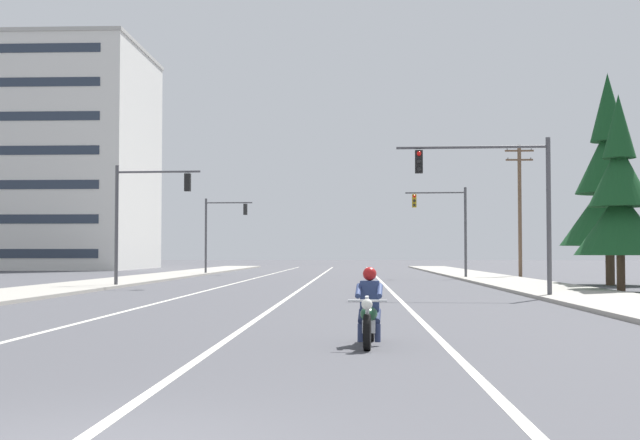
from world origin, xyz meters
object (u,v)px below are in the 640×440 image
object	(u,v)px
traffic_signal_mid_right	(448,219)
conifer_tree_right_verge_near	(620,201)
conifer_tree_right_verge_far	(609,187)
motorcycle_with_rider	(369,314)
traffic_signal_near_right	(503,190)
traffic_signal_mid_left	(219,225)
traffic_signal_near_left	(140,207)
apartment_building_far_left_block	(33,159)
utility_pole_right_far	(520,206)

from	to	relation	value
traffic_signal_mid_right	conifer_tree_right_verge_near	bearing A→B (deg)	-74.22
conifer_tree_right_verge_near	conifer_tree_right_verge_far	size ratio (longest dim) A/B	0.76
motorcycle_with_rider	traffic_signal_near_right	bearing A→B (deg)	71.47
traffic_signal_mid_right	traffic_signal_mid_left	xyz separation A→B (m)	(-17.39, 10.55, -0.01)
traffic_signal_mid_right	traffic_signal_near_right	bearing A→B (deg)	-91.61
traffic_signal_mid_right	motorcycle_with_rider	bearing A→B (deg)	-98.71
traffic_signal_near_left	conifer_tree_right_verge_near	size ratio (longest dim) A/B	0.70
traffic_signal_mid_right	conifer_tree_right_verge_far	xyz separation A→B (m)	(7.38, -11.03, 1.24)
traffic_signal_near_left	traffic_signal_mid_right	world-z (taller)	same
traffic_signal_mid_right	apartment_building_far_left_block	size ratio (longest dim) A/B	0.25
traffic_signal_near_left	conifer_tree_right_verge_near	xyz separation A→B (m)	(22.61, -4.27, -0.03)
traffic_signal_mid_right	traffic_signal_mid_left	bearing A→B (deg)	148.75
motorcycle_with_rider	traffic_signal_near_right	distance (m)	17.69
utility_pole_right_far	traffic_signal_near_right	bearing A→B (deg)	-102.79
motorcycle_with_rider	conifer_tree_right_verge_far	distance (m)	32.62
traffic_signal_mid_left	utility_pole_right_far	bearing A→B (deg)	-18.82
traffic_signal_mid_right	apartment_building_far_left_block	world-z (taller)	apartment_building_far_left_block
motorcycle_with_rider	traffic_signal_mid_right	world-z (taller)	traffic_signal_mid_right
traffic_signal_near_left	traffic_signal_mid_right	distance (m)	22.68
apartment_building_far_left_block	conifer_tree_right_verge_near	bearing A→B (deg)	-47.58
traffic_signal_near_right	traffic_signal_mid_right	world-z (taller)	same
traffic_signal_near_left	apartment_building_far_left_block	bearing A→B (deg)	117.36
utility_pole_right_far	traffic_signal_near_left	bearing A→B (deg)	-142.24
traffic_signal_mid_left	apartment_building_far_left_block	distance (m)	33.69
traffic_signal_near_right	traffic_signal_near_left	xyz separation A→B (m)	(-16.57, 9.16, -0.09)
conifer_tree_right_verge_far	utility_pole_right_far	bearing A→B (deg)	98.21
traffic_signal_near_left	traffic_signal_mid_left	xyz separation A→B (m)	(-0.15, 25.29, -0.03)
traffic_signal_near_right	conifer_tree_right_verge_near	distance (m)	7.77
motorcycle_with_rider	traffic_signal_mid_right	bearing A→B (deg)	81.29
apartment_building_far_left_block	traffic_signal_near_right	bearing A→B (deg)	-53.97
utility_pole_right_far	conifer_tree_right_verge_far	xyz separation A→B (m)	(1.99, -13.82, 0.23)
conifer_tree_right_verge_far	traffic_signal_near_right	bearing A→B (deg)	-122.03
motorcycle_with_rider	utility_pole_right_far	size ratio (longest dim) A/B	0.23
traffic_signal_near_left	conifer_tree_right_verge_far	distance (m)	24.93
traffic_signal_mid_left	conifer_tree_right_verge_far	xyz separation A→B (m)	(24.77, -21.58, 1.25)
motorcycle_with_rider	conifer_tree_right_verge_far	xyz separation A→B (m)	(13.56, 29.30, 4.70)
traffic_signal_near_right	apartment_building_far_left_block	world-z (taller)	apartment_building_far_left_block
traffic_signal_near_right	traffic_signal_mid_left	distance (m)	38.29
motorcycle_with_rider	traffic_signal_near_left	world-z (taller)	traffic_signal_near_left
traffic_signal_near_right	utility_pole_right_far	world-z (taller)	utility_pole_right_far
conifer_tree_right_verge_near	traffic_signal_near_left	bearing A→B (deg)	169.30
traffic_signal_mid_left	conifer_tree_right_verge_near	size ratio (longest dim) A/B	0.70
motorcycle_with_rider	conifer_tree_right_verge_near	bearing A→B (deg)	61.55
traffic_signal_mid_left	apartment_building_far_left_block	bearing A→B (deg)	137.91
traffic_signal_mid_right	utility_pole_right_far	xyz separation A→B (m)	(5.39, 2.79, 1.01)
motorcycle_with_rider	traffic_signal_mid_left	bearing A→B (deg)	102.43
motorcycle_with_rider	utility_pole_right_far	world-z (taller)	utility_pole_right_far
conifer_tree_right_verge_near	conifer_tree_right_verge_far	xyz separation A→B (m)	(2.01, 7.98, 1.24)
traffic_signal_near_left	apartment_building_far_left_block	distance (m)	53.76
conifer_tree_right_verge_far	conifer_tree_right_verge_near	bearing A→B (deg)	-104.12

